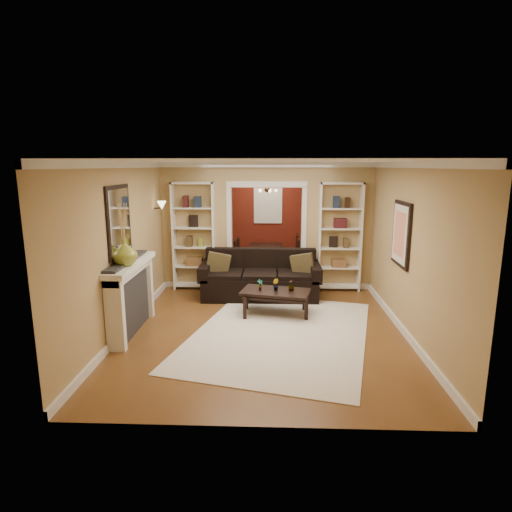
{
  "coord_description": "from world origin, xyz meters",
  "views": [
    {
      "loc": [
        0.13,
        -7.94,
        2.64
      ],
      "look_at": [
        -0.15,
        -0.8,
        1.12
      ],
      "focal_mm": 30.0,
      "sensor_mm": 36.0,
      "label": 1
    }
  ],
  "objects_px": {
    "sofa": "(260,275)",
    "fireplace": "(133,297)",
    "bookshelf_right": "(340,237)",
    "bookshelf_left": "(194,236)",
    "coffee_table": "(275,303)",
    "dining_table": "(267,259)"
  },
  "relations": [
    {
      "from": "coffee_table",
      "to": "bookshelf_right",
      "type": "bearing_deg",
      "value": 62.46
    },
    {
      "from": "bookshelf_left",
      "to": "fireplace",
      "type": "bearing_deg",
      "value": -102.05
    },
    {
      "from": "bookshelf_right",
      "to": "fireplace",
      "type": "distance_m",
      "value": 4.47
    },
    {
      "from": "bookshelf_right",
      "to": "fireplace",
      "type": "relative_size",
      "value": 1.35
    },
    {
      "from": "bookshelf_right",
      "to": "sofa",
      "type": "bearing_deg",
      "value": -160.76
    },
    {
      "from": "coffee_table",
      "to": "bookshelf_right",
      "type": "height_order",
      "value": "bookshelf_right"
    },
    {
      "from": "sofa",
      "to": "coffee_table",
      "type": "height_order",
      "value": "sofa"
    },
    {
      "from": "sofa",
      "to": "bookshelf_left",
      "type": "distance_m",
      "value": 1.69
    },
    {
      "from": "coffee_table",
      "to": "dining_table",
      "type": "height_order",
      "value": "dining_table"
    },
    {
      "from": "sofa",
      "to": "coffee_table",
      "type": "xyz_separation_m",
      "value": [
        0.3,
        -1.05,
        -0.25
      ]
    },
    {
      "from": "dining_table",
      "to": "bookshelf_right",
      "type": "bearing_deg",
      "value": -139.2
    },
    {
      "from": "sofa",
      "to": "fireplace",
      "type": "relative_size",
      "value": 1.42
    },
    {
      "from": "sofa",
      "to": "bookshelf_left",
      "type": "height_order",
      "value": "bookshelf_left"
    },
    {
      "from": "bookshelf_left",
      "to": "fireplace",
      "type": "distance_m",
      "value": 2.65
    },
    {
      "from": "coffee_table",
      "to": "sofa",
      "type": "bearing_deg",
      "value": 118.41
    },
    {
      "from": "sofa",
      "to": "fireplace",
      "type": "distance_m",
      "value": 2.78
    },
    {
      "from": "sofa",
      "to": "dining_table",
      "type": "height_order",
      "value": "sofa"
    },
    {
      "from": "fireplace",
      "to": "bookshelf_right",
      "type": "bearing_deg",
      "value": 34.8
    },
    {
      "from": "bookshelf_left",
      "to": "dining_table",
      "type": "xyz_separation_m",
      "value": [
        1.54,
        1.81,
        -0.87
      ]
    },
    {
      "from": "bookshelf_right",
      "to": "fireplace",
      "type": "xyz_separation_m",
      "value": [
        -3.64,
        -2.53,
        -0.57
      ]
    },
    {
      "from": "bookshelf_right",
      "to": "fireplace",
      "type": "bearing_deg",
      "value": -145.2
    },
    {
      "from": "fireplace",
      "to": "dining_table",
      "type": "distance_m",
      "value": 4.82
    }
  ]
}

